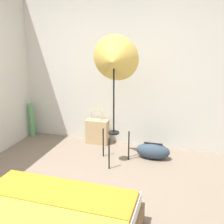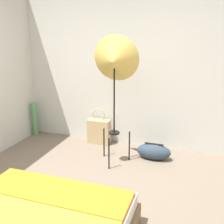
{
  "view_description": "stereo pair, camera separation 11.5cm",
  "coord_description": "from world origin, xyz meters",
  "px_view_note": "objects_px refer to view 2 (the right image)",
  "views": [
    {
      "loc": [
        1.19,
        -2.03,
        1.82
      ],
      "look_at": [
        0.22,
        1.22,
        0.82
      ],
      "focal_mm": 42.0,
      "sensor_mm": 36.0,
      "label": 1
    },
    {
      "loc": [
        1.3,
        -2.0,
        1.82
      ],
      "look_at": [
        0.22,
        1.22,
        0.82
      ],
      "focal_mm": 42.0,
      "sensor_mm": 36.0,
      "label": 2
    }
  ],
  "objects_px": {
    "tote_bag": "(99,131)",
    "paper_roll": "(35,119)",
    "photo_umbrella": "(114,62)",
    "duffel_bag": "(154,151)"
  },
  "relations": [
    {
      "from": "paper_roll",
      "to": "tote_bag",
      "type": "bearing_deg",
      "value": 1.27
    },
    {
      "from": "duffel_bag",
      "to": "paper_roll",
      "type": "relative_size",
      "value": 0.82
    },
    {
      "from": "photo_umbrella",
      "to": "tote_bag",
      "type": "relative_size",
      "value": 2.96
    },
    {
      "from": "photo_umbrella",
      "to": "duffel_bag",
      "type": "distance_m",
      "value": 1.49
    },
    {
      "from": "tote_bag",
      "to": "paper_roll",
      "type": "height_order",
      "value": "paper_roll"
    },
    {
      "from": "photo_umbrella",
      "to": "paper_roll",
      "type": "relative_size",
      "value": 2.93
    },
    {
      "from": "tote_bag",
      "to": "duffel_bag",
      "type": "relative_size",
      "value": 1.2
    },
    {
      "from": "photo_umbrella",
      "to": "tote_bag",
      "type": "xyz_separation_m",
      "value": [
        -0.47,
        0.59,
        -1.26
      ]
    },
    {
      "from": "photo_umbrella",
      "to": "tote_bag",
      "type": "distance_m",
      "value": 1.47
    },
    {
      "from": "duffel_bag",
      "to": "tote_bag",
      "type": "bearing_deg",
      "value": 162.25
    }
  ]
}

